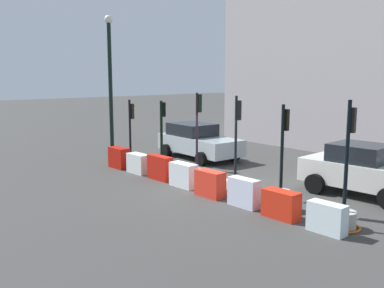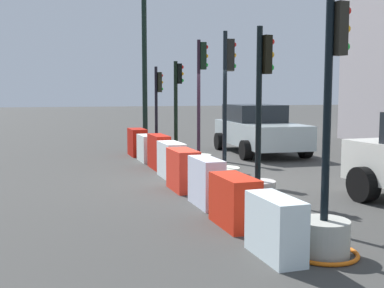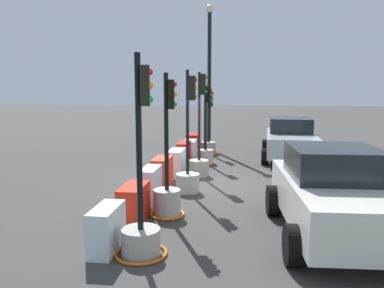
{
  "view_description": "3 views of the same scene",
  "coord_description": "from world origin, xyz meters",
  "px_view_note": "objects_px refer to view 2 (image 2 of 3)",
  "views": [
    {
      "loc": [
        10.86,
        -10.22,
        3.94
      ],
      "look_at": [
        -1.72,
        0.36,
        1.31
      ],
      "focal_mm": 40.52,
      "sensor_mm": 36.0,
      "label": 1
    },
    {
      "loc": [
        10.34,
        -3.51,
        2.05
      ],
      "look_at": [
        -0.96,
        -0.24,
        0.78
      ],
      "focal_mm": 44.94,
      "sensor_mm": 36.0,
      "label": 2
    },
    {
      "loc": [
        11.0,
        1.46,
        2.74
      ],
      "look_at": [
        -1.17,
        -0.36,
        1.0
      ],
      "focal_mm": 35.44,
      "sensor_mm": 36.0,
      "label": 3
    }
  ],
  "objects_px": {
    "construction_barrier_0": "(137,142)",
    "construction_barrier_5": "(206,182)",
    "construction_barrier_2": "(159,152)",
    "traffic_light_3": "(225,164)",
    "construction_barrier_3": "(171,160)",
    "traffic_light_5": "(325,215)",
    "traffic_light_0": "(157,142)",
    "traffic_light_1": "(176,146)",
    "construction_barrier_1": "(148,148)",
    "construction_barrier_6": "(234,201)",
    "street_lamp_post": "(144,44)",
    "traffic_light_2": "(199,152)",
    "construction_barrier_7": "(275,227)",
    "car_silver_hatchback": "(258,129)",
    "traffic_light_4": "(258,185)",
    "construction_barrier_4": "(183,170)"
  },
  "relations": [
    {
      "from": "traffic_light_5",
      "to": "construction_barrier_7",
      "type": "bearing_deg",
      "value": -97.88
    },
    {
      "from": "construction_barrier_2",
      "to": "construction_barrier_7",
      "type": "bearing_deg",
      "value": -0.78
    },
    {
      "from": "traffic_light_2",
      "to": "construction_barrier_1",
      "type": "height_order",
      "value": "traffic_light_2"
    },
    {
      "from": "construction_barrier_4",
      "to": "construction_barrier_6",
      "type": "bearing_deg",
      "value": 0.96
    },
    {
      "from": "traffic_light_3",
      "to": "construction_barrier_7",
      "type": "relative_size",
      "value": 3.34
    },
    {
      "from": "traffic_light_2",
      "to": "construction_barrier_4",
      "type": "bearing_deg",
      "value": -27.42
    },
    {
      "from": "car_silver_hatchback",
      "to": "street_lamp_post",
      "type": "distance_m",
      "value": 4.98
    },
    {
      "from": "construction_barrier_4",
      "to": "construction_barrier_0",
      "type": "bearing_deg",
      "value": 179.84
    },
    {
      "from": "street_lamp_post",
      "to": "car_silver_hatchback",
      "type": "bearing_deg",
      "value": 60.72
    },
    {
      "from": "construction_barrier_3",
      "to": "car_silver_hatchback",
      "type": "xyz_separation_m",
      "value": [
        -3.8,
        3.96,
        0.39
      ]
    },
    {
      "from": "construction_barrier_1",
      "to": "construction_barrier_2",
      "type": "relative_size",
      "value": 0.91
    },
    {
      "from": "traffic_light_5",
      "to": "construction_barrier_3",
      "type": "height_order",
      "value": "traffic_light_5"
    },
    {
      "from": "traffic_light_2",
      "to": "construction_barrier_1",
      "type": "distance_m",
      "value": 2.87
    },
    {
      "from": "construction_barrier_5",
      "to": "traffic_light_1",
      "type": "bearing_deg",
      "value": 171.68
    },
    {
      "from": "construction_barrier_5",
      "to": "construction_barrier_2",
      "type": "bearing_deg",
      "value": 178.99
    },
    {
      "from": "construction_barrier_6",
      "to": "construction_barrier_2",
      "type": "bearing_deg",
      "value": 179.3
    },
    {
      "from": "construction_barrier_2",
      "to": "construction_barrier_5",
      "type": "height_order",
      "value": "construction_barrier_2"
    },
    {
      "from": "traffic_light_5",
      "to": "street_lamp_post",
      "type": "relative_size",
      "value": 0.51
    },
    {
      "from": "construction_barrier_1",
      "to": "construction_barrier_6",
      "type": "height_order",
      "value": "construction_barrier_1"
    },
    {
      "from": "traffic_light_5",
      "to": "construction_barrier_2",
      "type": "bearing_deg",
      "value": -175.82
    },
    {
      "from": "construction_barrier_7",
      "to": "car_silver_hatchback",
      "type": "bearing_deg",
      "value": 157.2
    },
    {
      "from": "traffic_light_3",
      "to": "construction_barrier_3",
      "type": "xyz_separation_m",
      "value": [
        -1.9,
        -0.68,
        -0.15
      ]
    },
    {
      "from": "construction_barrier_3",
      "to": "traffic_light_5",
      "type": "bearing_deg",
      "value": 5.16
    },
    {
      "from": "traffic_light_2",
      "to": "traffic_light_3",
      "type": "xyz_separation_m",
      "value": [
        2.0,
        -0.05,
        -0.01
      ]
    },
    {
      "from": "construction_barrier_7",
      "to": "street_lamp_post",
      "type": "distance_m",
      "value": 12.11
    },
    {
      "from": "construction_barrier_1",
      "to": "construction_barrier_4",
      "type": "bearing_deg",
      "value": -1.34
    },
    {
      "from": "construction_barrier_3",
      "to": "construction_barrier_6",
      "type": "xyz_separation_m",
      "value": [
        4.39,
        -0.07,
        -0.04
      ]
    },
    {
      "from": "traffic_light_4",
      "to": "construction_barrier_7",
      "type": "xyz_separation_m",
      "value": [
        1.96,
        -0.64,
        -0.13
      ]
    },
    {
      "from": "traffic_light_2",
      "to": "traffic_light_3",
      "type": "bearing_deg",
      "value": -1.49
    },
    {
      "from": "traffic_light_3",
      "to": "car_silver_hatchback",
      "type": "xyz_separation_m",
      "value": [
        -5.69,
        3.28,
        0.24
      ]
    },
    {
      "from": "construction_barrier_4",
      "to": "construction_barrier_5",
      "type": "height_order",
      "value": "construction_barrier_5"
    },
    {
      "from": "traffic_light_2",
      "to": "traffic_light_1",
      "type": "bearing_deg",
      "value": -178.78
    },
    {
      "from": "traffic_light_0",
      "to": "traffic_light_1",
      "type": "height_order",
      "value": "traffic_light_1"
    },
    {
      "from": "construction_barrier_0",
      "to": "construction_barrier_5",
      "type": "distance_m",
      "value": 7.24
    },
    {
      "from": "construction_barrier_2",
      "to": "traffic_light_3",
      "type": "bearing_deg",
      "value": 11.58
    },
    {
      "from": "construction_barrier_3",
      "to": "street_lamp_post",
      "type": "bearing_deg",
      "value": 175.6
    },
    {
      "from": "construction_barrier_1",
      "to": "construction_barrier_2",
      "type": "distance_m",
      "value": 1.46
    },
    {
      "from": "construction_barrier_3",
      "to": "traffic_light_0",
      "type": "bearing_deg",
      "value": 172.65
    },
    {
      "from": "construction_barrier_0",
      "to": "construction_barrier_7",
      "type": "height_order",
      "value": "construction_barrier_0"
    },
    {
      "from": "traffic_light_0",
      "to": "construction_barrier_7",
      "type": "height_order",
      "value": "traffic_light_0"
    },
    {
      "from": "construction_barrier_0",
      "to": "car_silver_hatchback",
      "type": "xyz_separation_m",
      "value": [
        0.45,
        4.06,
        0.38
      ]
    },
    {
      "from": "traffic_light_0",
      "to": "construction_barrier_6",
      "type": "distance_m",
      "value": 8.8
    },
    {
      "from": "traffic_light_1",
      "to": "construction_barrier_6",
      "type": "height_order",
      "value": "traffic_light_1"
    },
    {
      "from": "traffic_light_2",
      "to": "construction_barrier_7",
      "type": "relative_size",
      "value": 3.38
    },
    {
      "from": "traffic_light_0",
      "to": "construction_barrier_4",
      "type": "xyz_separation_m",
      "value": [
        5.91,
        -0.69,
        0.02
      ]
    },
    {
      "from": "construction_barrier_1",
      "to": "construction_barrier_6",
      "type": "relative_size",
      "value": 1.0
    },
    {
      "from": "traffic_light_2",
      "to": "construction_barrier_4",
      "type": "height_order",
      "value": "traffic_light_2"
    },
    {
      "from": "traffic_light_5",
      "to": "construction_barrier_6",
      "type": "relative_size",
      "value": 3.13
    },
    {
      "from": "construction_barrier_4",
      "to": "traffic_light_0",
      "type": "bearing_deg",
      "value": 173.38
    },
    {
      "from": "construction_barrier_1",
      "to": "construction_barrier_3",
      "type": "relative_size",
      "value": 0.96
    }
  ]
}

